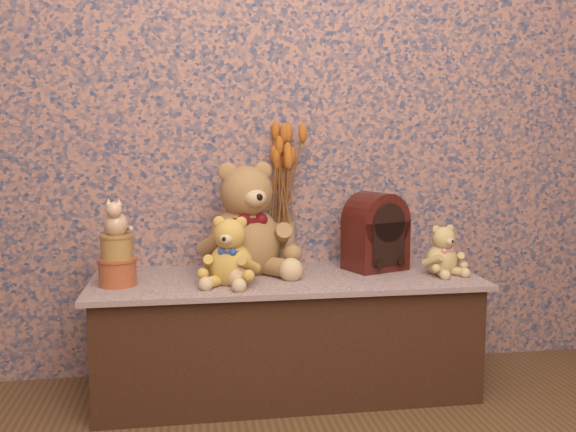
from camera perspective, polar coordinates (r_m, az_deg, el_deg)
name	(u,v)px	position (r m, az deg, el deg)	size (l,w,h in m)	color
display_shelf	(286,334)	(2.48, -0.18, -10.62)	(1.47, 0.55, 0.45)	#3C447C
teddy_large	(245,214)	(2.45, -3.95, 0.19)	(0.37, 0.44, 0.47)	brown
teddy_medium	(231,248)	(2.29, -5.20, -2.87)	(0.21, 0.25, 0.27)	#B28432
teddy_small	(442,248)	(2.52, 13.77, -2.81)	(0.16, 0.20, 0.21)	tan
cathedral_radio	(375,231)	(2.55, 7.93, -1.35)	(0.23, 0.16, 0.31)	#3D110B
ceramic_vase	(282,244)	(2.60, -0.52, -2.59)	(0.11, 0.11, 0.18)	tan
dried_stalks	(282,170)	(2.57, -0.53, 4.21)	(0.23, 0.23, 0.44)	#BE5F1E
biscuit_tin_lower	(118,272)	(2.35, -15.18, -4.95)	(0.13, 0.13, 0.10)	#C47739
biscuit_tin_upper	(117,247)	(2.33, -15.26, -2.73)	(0.11, 0.11, 0.09)	#D6C35D
cat_figurine	(116,216)	(2.31, -15.35, 0.00)	(0.10, 0.11, 0.14)	silver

